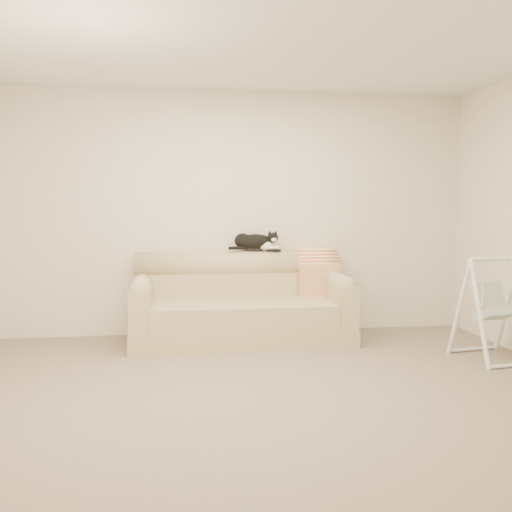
{
  "coord_description": "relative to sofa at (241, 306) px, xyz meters",
  "views": [
    {
      "loc": [
        -0.66,
        -4.13,
        1.37
      ],
      "look_at": [
        0.09,
        1.27,
        0.9
      ],
      "focal_mm": 40.0,
      "sensor_mm": 36.0,
      "label": 1
    }
  ],
  "objects": [
    {
      "name": "room_shell",
      "position": [
        0.02,
        -1.62,
        1.18
      ],
      "size": [
        5.04,
        4.04,
        2.6
      ],
      "color": "beige",
      "rests_on": "ground"
    },
    {
      "name": "tuxedo_cat",
      "position": [
        0.18,
        0.25,
        0.65
      ],
      "size": [
        0.54,
        0.21,
        0.21
      ],
      "color": "black",
      "rests_on": "sofa"
    },
    {
      "name": "sofa",
      "position": [
        0.0,
        0.0,
        0.0
      ],
      "size": [
        2.2,
        0.93,
        0.9
      ],
      "color": "tan",
      "rests_on": "ground"
    },
    {
      "name": "baby_swing",
      "position": [
        2.17,
        -1.03,
        0.11
      ],
      "size": [
        0.65,
        0.68,
        0.93
      ],
      "color": "white",
      "rests_on": "ground"
    },
    {
      "name": "throw_blanket",
      "position": [
        0.85,
        0.23,
        0.37
      ],
      "size": [
        0.43,
        0.38,
        0.58
      ],
      "color": "#C5521F",
      "rests_on": "sofa"
    },
    {
      "name": "ground_plane",
      "position": [
        0.02,
        -1.62,
        -0.35
      ],
      "size": [
        5.0,
        5.0,
        0.0
      ],
      "primitive_type": "plane",
      "color": "#6D5E4F",
      "rests_on": "ground"
    },
    {
      "name": "remote_a",
      "position": [
        0.17,
        0.25,
        0.56
      ],
      "size": [
        0.18,
        0.06,
        0.03
      ],
      "color": "black",
      "rests_on": "sofa"
    },
    {
      "name": "remote_b",
      "position": [
        0.38,
        0.23,
        0.56
      ],
      "size": [
        0.18,
        0.09,
        0.02
      ],
      "color": "black",
      "rests_on": "sofa"
    }
  ]
}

